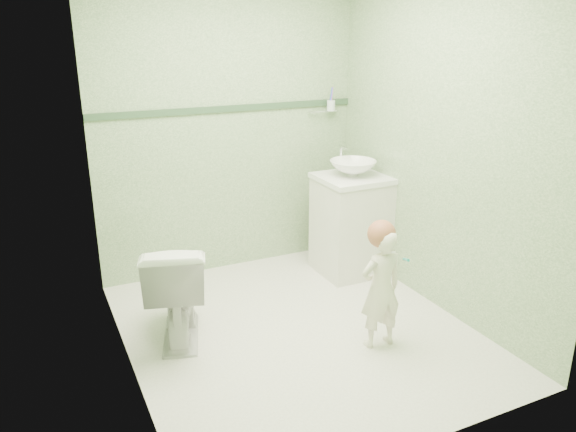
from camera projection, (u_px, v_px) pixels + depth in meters
ground at (297, 330)px, 3.82m from camera, size 2.50×2.50×0.00m
room_shell at (299, 158)px, 3.44m from camera, size 2.50×2.54×2.40m
trim_stripe at (229, 109)px, 4.45m from camera, size 2.20×0.02×0.05m
vanity at (351, 226)px, 4.64m from camera, size 0.52×0.50×0.80m
counter at (353, 178)px, 4.51m from camera, size 0.54×0.52×0.04m
basin at (353, 168)px, 4.48m from camera, size 0.37×0.37×0.13m
faucet at (341, 154)px, 4.61m from camera, size 0.03×0.13×0.18m
cup_holder at (330, 105)px, 4.77m from camera, size 0.26×0.07×0.21m
toilet at (177, 288)px, 3.65m from camera, size 0.58×0.77×0.70m
toddler at (381, 289)px, 3.53m from camera, size 0.29×0.20×0.79m
hair_cap at (382, 234)px, 3.44m from camera, size 0.18×0.18×0.18m
teal_toothbrush at (405, 259)px, 3.38m from camera, size 0.11×0.13×0.08m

